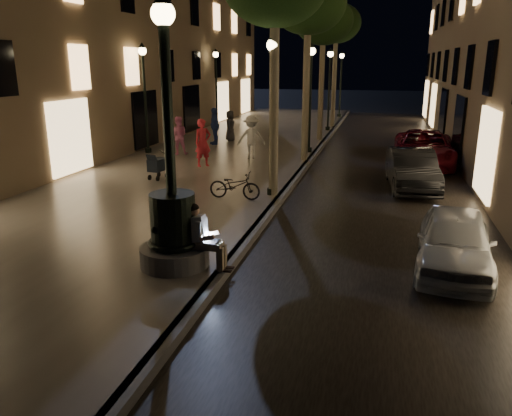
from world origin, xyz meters
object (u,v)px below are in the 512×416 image
(fountain_lamppost, at_px, (173,217))
(pedestrian_red, at_px, (203,143))
(seated_man_laptop, at_px, (202,234))
(car_front, at_px, (455,241))
(lamp_curb_b, at_px, (311,84))
(lamp_curb_c, at_px, (330,79))
(car_third, at_px, (423,148))
(pedestrian_pink, at_px, (178,136))
(lamp_curb_d, at_px, (341,76))
(lamp_left_c, at_px, (216,78))
(tree_third, at_px, (324,22))
(lamp_left_b, at_px, (144,85))
(pedestrian_white, at_px, (251,137))
(stroller, at_px, (157,165))
(pedestrian_blue, at_px, (214,126))
(lamp_curb_a, at_px, (272,95))
(tree_far, at_px, (337,24))
(car_second, at_px, (412,170))
(tree_second, at_px, (308,5))
(pedestrian_dark, at_px, (230,126))
(bicycle, at_px, (235,185))

(fountain_lamppost, height_order, pedestrian_red, fountain_lamppost)
(seated_man_laptop, bearing_deg, car_front, 18.49)
(lamp_curb_b, bearing_deg, seated_man_laptop, -90.36)
(lamp_curb_c, height_order, car_third, lamp_curb_c)
(pedestrian_pink, bearing_deg, lamp_curb_d, -129.03)
(lamp_left_c, bearing_deg, lamp_curb_d, 48.41)
(tree_third, distance_m, lamp_left_b, 9.74)
(lamp_curb_c, height_order, pedestrian_red, lamp_curb_c)
(lamp_curb_c, height_order, pedestrian_white, lamp_curb_c)
(stroller, distance_m, pedestrian_blue, 7.96)
(lamp_curb_b, height_order, pedestrian_pink, lamp_curb_b)
(car_front, bearing_deg, lamp_curb_a, 143.97)
(tree_far, bearing_deg, lamp_curb_d, 90.76)
(lamp_curb_a, height_order, lamp_curb_d, same)
(tree_far, bearing_deg, pedestrian_white, -100.23)
(tree_far, height_order, pedestrian_pink, tree_far)
(car_second, height_order, car_third, car_third)
(lamp_left_c, xyz_separation_m, car_second, (11.40, -13.37, -2.56))
(car_front, bearing_deg, fountain_lamppost, -157.48)
(tree_second, bearing_deg, lamp_left_b, 180.00)
(lamp_curb_d, height_order, lamp_left_c, same)
(pedestrian_pink, height_order, pedestrian_dark, pedestrian_pink)
(tree_third, xyz_separation_m, car_second, (4.30, -9.37, -5.47))
(pedestrian_blue, bearing_deg, lamp_curb_a, -8.39)
(pedestrian_red, relative_size, pedestrian_white, 1.02)
(lamp_curb_d, xyz_separation_m, pedestrian_dark, (-4.51, -13.61, -2.25))
(lamp_curb_a, xyz_separation_m, car_second, (4.30, 2.63, -2.56))
(lamp_curb_d, bearing_deg, pedestrian_dark, -108.33)
(seated_man_laptop, bearing_deg, lamp_curb_a, 89.16)
(fountain_lamppost, xyz_separation_m, pedestrian_white, (-1.44, 11.70, -0.09))
(stroller, relative_size, bicycle, 0.64)
(seated_man_laptop, bearing_deg, pedestrian_white, 99.95)
(lamp_curb_a, distance_m, pedestrian_white, 6.44)
(tree_third, bearing_deg, tree_far, 89.24)
(lamp_curb_a, relative_size, lamp_curb_c, 1.00)
(lamp_left_c, height_order, pedestrian_red, lamp_left_c)
(lamp_left_c, relative_size, pedestrian_white, 2.62)
(tree_far, height_order, lamp_curb_a, tree_far)
(tree_second, bearing_deg, lamp_curb_b, 92.86)
(fountain_lamppost, distance_m, tree_third, 18.68)
(pedestrian_blue, bearing_deg, tree_far, 113.91)
(lamp_left_b, distance_m, pedestrian_red, 4.72)
(lamp_left_b, height_order, car_second, lamp_left_b)
(car_front, relative_size, pedestrian_white, 2.00)
(car_second, xyz_separation_m, pedestrian_red, (-7.88, 1.04, 0.46))
(car_second, distance_m, bicycle, 6.28)
(lamp_curb_c, distance_m, pedestrian_pink, 11.70)
(lamp_curb_a, height_order, lamp_left_b, same)
(pedestrian_pink, bearing_deg, tree_second, 158.67)
(tree_third, relative_size, lamp_curb_c, 1.50)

